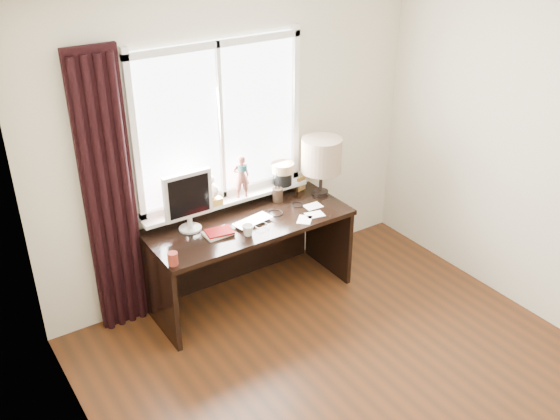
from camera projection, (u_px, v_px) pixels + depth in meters
floor at (386, 407)px, 4.29m from camera, size 3.50×4.00×0.00m
ceiling at (428, 19)px, 3.08m from camera, size 3.50×4.00×0.00m
wall_back at (235, 141)px, 5.16m from camera, size 3.50×0.00×2.60m
wall_left at (120, 354)px, 2.83m from camera, size 0.00×4.00×2.60m
laptop at (253, 221)px, 5.05m from camera, size 0.36×0.26×0.03m
mug at (248, 230)px, 4.86m from camera, size 0.13×0.13×0.09m
red_cup at (173, 259)px, 4.49m from camera, size 0.07×0.07×0.10m
window at (223, 147)px, 5.05m from camera, size 1.52×0.22×1.40m
curtain at (110, 199)px, 4.62m from camera, size 0.38×0.09×2.25m
desk at (244, 241)px, 5.28m from camera, size 1.70×0.70×0.75m
monitor at (188, 198)px, 4.84m from camera, size 0.40×0.18×0.49m
notebook_stack at (219, 233)px, 4.89m from camera, size 0.24×0.18×0.03m
brush_holder at (278, 195)px, 5.38m from camera, size 0.09×0.09×0.25m
icon_frame at (301, 184)px, 5.56m from camera, size 0.10×0.04×0.13m
table_lamp at (322, 156)px, 5.37m from camera, size 0.35×0.35×0.52m
loose_papers at (311, 213)px, 5.20m from camera, size 0.37×0.31×0.00m
desk_cables at (276, 212)px, 5.22m from camera, size 0.62×0.19×0.01m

